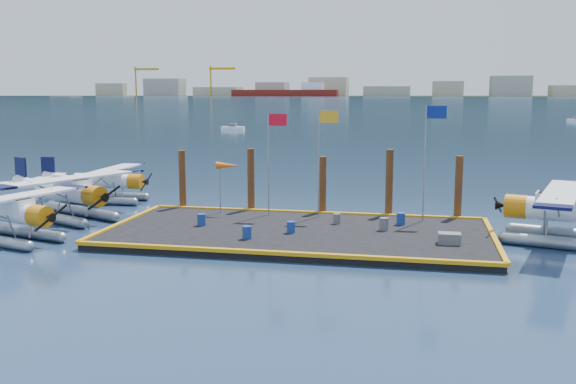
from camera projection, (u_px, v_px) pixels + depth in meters
name	position (u px, v px, depth m)	size (l,w,h in m)	color
ground	(298.00, 237.00, 34.12)	(4000.00, 4000.00, 0.00)	navy
dock	(298.00, 234.00, 34.09)	(20.00, 10.00, 0.40)	black
dock_bumpers	(298.00, 228.00, 34.05)	(20.25, 10.25, 0.18)	orange
far_backdrop	(511.00, 90.00, 1667.26)	(3050.00, 2050.00, 810.00)	black
seaplane_a	(9.00, 215.00, 32.93)	(8.35, 8.97, 3.20)	gray
seaplane_b	(69.00, 195.00, 38.53)	(9.10, 9.54, 3.50)	gray
seaplane_c	(106.00, 183.00, 44.73)	(7.90, 8.69, 3.10)	gray
seaplane_d	(569.00, 214.00, 32.23)	(9.49, 10.21, 3.64)	gray
drum_0	(201.00, 220.00, 35.15)	(0.46, 0.46, 0.65)	navy
drum_1	(291.00, 227.00, 33.31)	(0.43, 0.43, 0.61)	navy
drum_2	(384.00, 224.00, 33.94)	(0.48, 0.48, 0.68)	#57575C
drum_3	(247.00, 232.00, 31.98)	(0.46, 0.46, 0.65)	navy
drum_4	(401.00, 219.00, 35.38)	(0.47, 0.47, 0.67)	navy
drum_5	(337.00, 219.00, 35.65)	(0.40, 0.40, 0.56)	#57575C
crate	(449.00, 238.00, 30.93)	(1.07, 0.72, 0.54)	#57575C
flagpole_red	(272.00, 148.00, 37.57)	(1.14, 0.08, 6.00)	gray
flagpole_yellow	(322.00, 147.00, 36.96)	(1.14, 0.08, 6.20)	gray
flagpole_blue	(429.00, 146.00, 35.75)	(1.14, 0.08, 6.50)	gray
windsock	(227.00, 167.00, 38.29)	(1.40, 0.44, 3.12)	gray
piling_0	(183.00, 182.00, 40.71)	(0.44, 0.44, 4.00)	#3F2112
piling_1	(251.00, 182.00, 39.81)	(0.44, 0.44, 4.20)	#3F2112
piling_2	(323.00, 188.00, 38.96)	(0.44, 0.44, 3.80)	#3F2112
piling_3	(389.00, 185.00, 38.13)	(0.44, 0.44, 4.30)	#3F2112
piling_4	(458.00, 190.00, 37.37)	(0.44, 0.44, 4.00)	#3F2112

